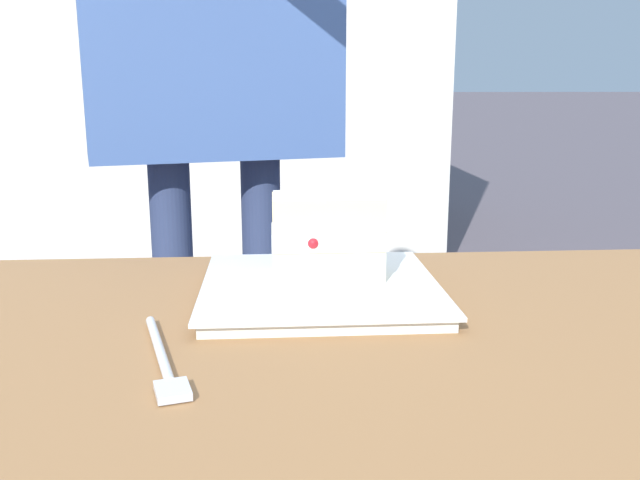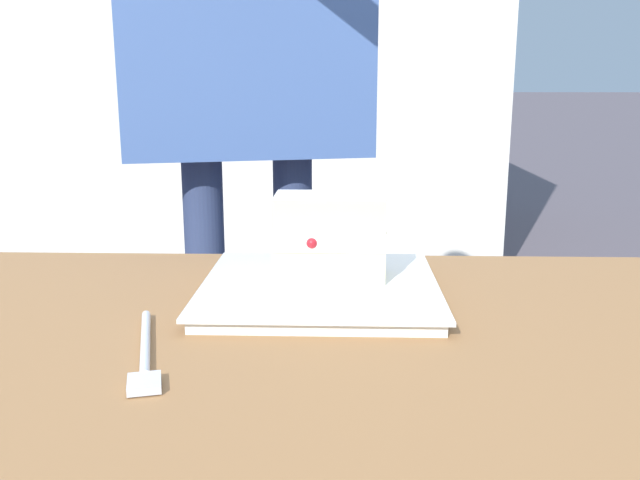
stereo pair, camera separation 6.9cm
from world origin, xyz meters
The scene contains 5 objects.
dessert_plate centered at (0.11, -0.25, 0.71)m, with size 0.24×0.24×0.02m.
cake_slice centered at (0.10, -0.27, 0.77)m, with size 0.12×0.08×0.09m.
dessert_fork centered at (0.25, -0.09, 0.71)m, with size 0.06×0.17×0.01m.
diner_person centered at (0.26, -0.80, 1.05)m, with size 0.46×0.59×1.58m.
patio_building centered at (1.24, -3.80, 1.22)m, with size 3.83×2.16×2.45m.
Camera 1 is at (0.16, 0.42, 0.92)m, focal length 38.15 mm.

